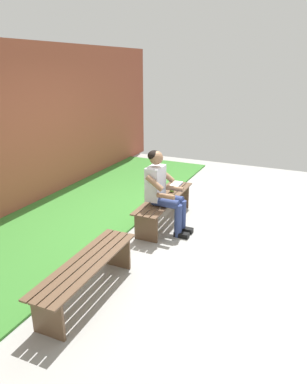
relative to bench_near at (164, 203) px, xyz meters
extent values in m
cube|color=#9E9E99|center=(1.06, 1.00, -0.35)|extent=(10.00, 7.00, 0.04)
cube|color=#387A2D|center=(1.06, -1.49, -0.31)|extent=(9.00, 2.28, 0.03)
cube|color=#9E4C38|center=(0.50, -2.56, 1.06)|extent=(9.50, 0.24, 2.76)
cube|color=brown|center=(0.00, -0.15, 0.09)|extent=(1.65, 0.13, 0.02)
cube|color=brown|center=(0.00, -0.05, 0.09)|extent=(1.65, 0.13, 0.02)
cube|color=brown|center=(0.00, 0.05, 0.09)|extent=(1.65, 0.13, 0.02)
cube|color=brown|center=(0.00, 0.15, 0.09)|extent=(1.65, 0.13, 0.02)
cube|color=brown|center=(-0.71, -0.02, -0.12)|extent=(0.04, 0.35, 0.41)
cube|color=brown|center=(0.71, 0.02, -0.12)|extent=(0.04, 0.35, 0.41)
cube|color=brown|center=(2.13, -0.15, 0.09)|extent=(1.56, 0.12, 0.02)
cube|color=brown|center=(2.13, -0.05, 0.09)|extent=(1.56, 0.12, 0.02)
cube|color=brown|center=(2.12, 0.05, 0.09)|extent=(1.56, 0.12, 0.02)
cube|color=brown|center=(2.12, 0.15, 0.09)|extent=(1.56, 0.12, 0.02)
cube|color=brown|center=(1.47, -0.02, -0.12)|extent=(0.04, 0.35, 0.41)
cube|color=brown|center=(2.78, 0.02, -0.12)|extent=(0.04, 0.35, 0.41)
cube|color=silver|center=(0.30, -0.02, 0.42)|extent=(0.34, 0.20, 0.50)
sphere|color=#936B4C|center=(0.30, -0.01, 0.80)|extent=(0.20, 0.20, 0.20)
ellipsoid|color=black|center=(0.30, -0.04, 0.83)|extent=(0.20, 0.19, 0.15)
cylinder|color=navy|center=(0.21, 0.18, 0.17)|extent=(0.13, 0.40, 0.13)
cylinder|color=navy|center=(0.39, 0.18, 0.17)|extent=(0.13, 0.40, 0.13)
cylinder|color=navy|center=(0.21, 0.38, -0.08)|extent=(0.11, 0.11, 0.50)
cube|color=black|center=(0.21, 0.44, -0.29)|extent=(0.10, 0.22, 0.07)
cylinder|color=navy|center=(0.39, 0.38, -0.08)|extent=(0.11, 0.11, 0.50)
cube|color=black|center=(0.39, 0.44, -0.29)|extent=(0.10, 0.22, 0.07)
cylinder|color=#936B4C|center=(0.09, 0.06, 0.49)|extent=(0.08, 0.28, 0.23)
cylinder|color=#936B4C|center=(0.12, 0.22, 0.31)|extent=(0.07, 0.26, 0.07)
cylinder|color=#936B4C|center=(0.51, 0.06, 0.49)|extent=(0.08, 0.28, 0.23)
cylinder|color=#936B4C|center=(0.48, 0.22, 0.31)|extent=(0.07, 0.26, 0.07)
sphere|color=#72B738|center=(-0.25, 0.03, 0.14)|extent=(0.08, 0.08, 0.08)
cube|color=white|center=(-0.67, -0.04, 0.11)|extent=(0.20, 0.15, 0.02)
cube|color=white|center=(-0.46, -0.04, 0.11)|extent=(0.20, 0.15, 0.02)
cube|color=#1E478C|center=(-0.57, -0.04, 0.10)|extent=(0.42, 0.17, 0.01)
camera|label=1|loc=(4.77, 1.99, 2.07)|focal=32.99mm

